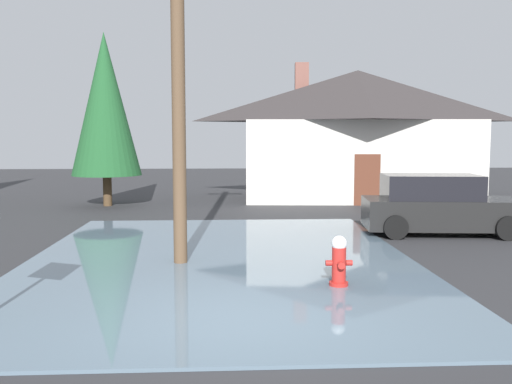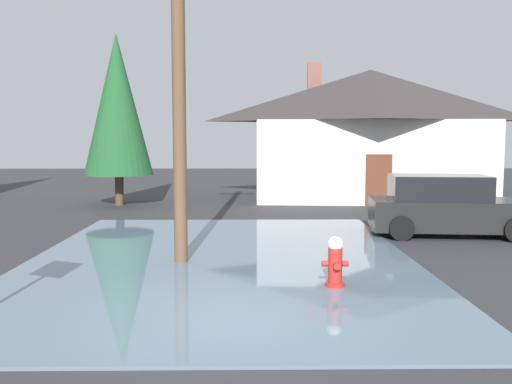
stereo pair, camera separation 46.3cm
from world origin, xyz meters
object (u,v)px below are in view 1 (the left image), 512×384
(parked_car, at_px, (439,206))
(utility_pole, at_px, (177,13))
(pine_tree_tall_left, at_px, (105,105))
(house, at_px, (357,132))
(fire_hydrant, at_px, (339,262))

(parked_car, bearing_deg, utility_pole, -153.63)
(pine_tree_tall_left, bearing_deg, utility_pole, -70.68)
(utility_pole, height_order, house, utility_pole)
(utility_pole, bearing_deg, parked_car, 26.37)
(fire_hydrant, bearing_deg, house, 75.84)
(parked_car, bearing_deg, fire_hydrant, -125.56)
(fire_hydrant, height_order, house, house)
(fire_hydrant, relative_size, pine_tree_tall_left, 0.14)
(parked_car, height_order, pine_tree_tall_left, pine_tree_tall_left)
(fire_hydrant, bearing_deg, pine_tree_tall_left, 117.96)
(fire_hydrant, bearing_deg, utility_pole, 145.50)
(fire_hydrant, relative_size, parked_car, 0.21)
(parked_car, distance_m, pine_tree_tall_left, 12.92)
(house, bearing_deg, fire_hydrant, -104.16)
(fire_hydrant, distance_m, pine_tree_tall_left, 14.41)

